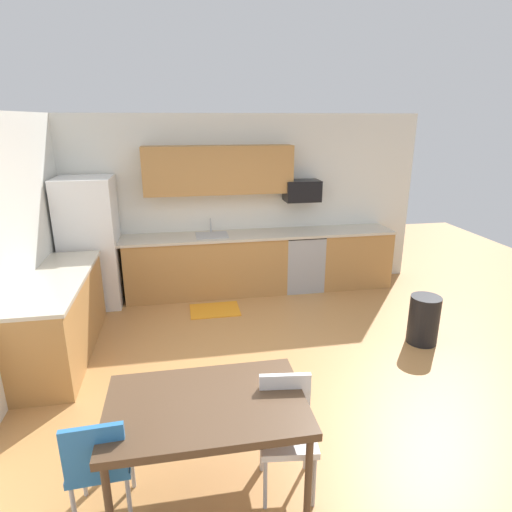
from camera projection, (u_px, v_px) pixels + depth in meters
ground_plane at (272, 371)px, 4.66m from camera, size 12.00×12.00×0.00m
wall_back at (237, 203)px, 6.73m from camera, size 5.80×0.10×2.70m
cabinet_run_back at (207, 266)px, 6.59m from camera, size 2.43×0.60×0.90m
cabinet_run_back_right at (352, 258)px, 6.99m from camera, size 1.12×0.60×0.90m
cabinet_run_left at (61, 318)px, 4.88m from camera, size 0.60×2.00×0.90m
countertop_back at (241, 235)px, 6.53m from camera, size 4.80×0.64×0.04m
countertop_left at (56, 280)px, 4.74m from camera, size 0.64×2.00×0.04m
upper_cabinets_back at (219, 170)px, 6.30m from camera, size 2.20×0.34×0.70m
refrigerator at (90, 243)px, 6.08m from camera, size 0.76×0.70×1.86m
oven_range at (301, 261)px, 6.84m from camera, size 0.60×0.60×0.91m
microwave at (302, 191)px, 6.59m from camera, size 0.54×0.36×0.32m
sink_basin at (212, 239)px, 6.47m from camera, size 0.48×0.40×0.14m
sink_faucet at (211, 226)px, 6.59m from camera, size 0.02×0.02×0.24m
dining_table at (207, 409)px, 3.01m from camera, size 1.40×0.90×0.74m
chair_near_table at (286, 424)px, 3.11m from camera, size 0.45×0.45×0.85m
chair_far_side at (99, 460)px, 2.78m from camera, size 0.42×0.42×0.85m
trash_bin at (424, 320)px, 5.17m from camera, size 0.36×0.36×0.60m
floor_mat at (215, 310)px, 6.12m from camera, size 0.70×0.50×0.01m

